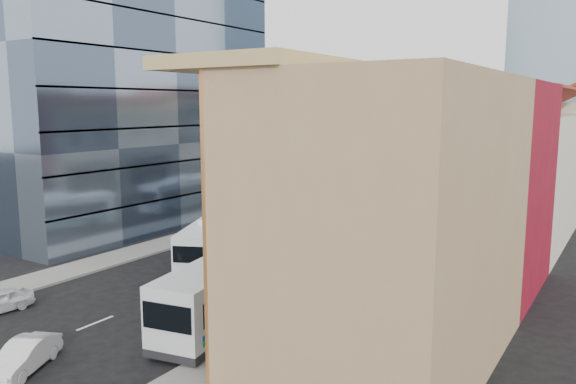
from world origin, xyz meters
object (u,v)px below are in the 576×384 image
Objects in this scene: bus_right at (232,284)px; sedan_right at (24,356)px; office_tower at (126,57)px; shophouse_tan at (393,223)px; bus_left_near at (213,239)px; bus_left_far at (293,205)px.

bus_right reaches higher than sedan_right.
office_tower is 2.61× the size of bus_right.
bus_right is (-8.50, 0.09, -4.16)m from shophouse_tan.
bus_left_near is 13.92m from bus_left_far.
office_tower is 19.94m from bus_left_far.
bus_right is at bearing 42.55° from sedan_right.
bus_right is at bearing -68.95° from bus_left_near.
bus_left_near is (-16.00, 7.59, -4.35)m from shophouse_tan.
bus_right is 9.85m from sedan_right.
bus_right is (9.56, -21.26, 0.12)m from bus_left_far.
shophouse_tan is at bearing -24.30° from office_tower.
bus_left_far is at bearing 130.22° from shophouse_tan.
shophouse_tan is 3.69× the size of sedan_right.
bus_left_far is (-2.06, 13.77, 0.08)m from bus_left_near.
bus_right is (22.50, -13.91, -13.16)m from office_tower.
bus_left_far is (12.94, 7.36, -13.27)m from office_tower.
bus_left_near is 10.61m from bus_right.
shophouse_tan is 1.22× the size of bus_right.
bus_left_far is 0.94× the size of bus_right.
office_tower reaches higher than sedan_right.
bus_left_far is 30.84m from sedan_right.
bus_left_near is 0.95× the size of bus_left_far.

